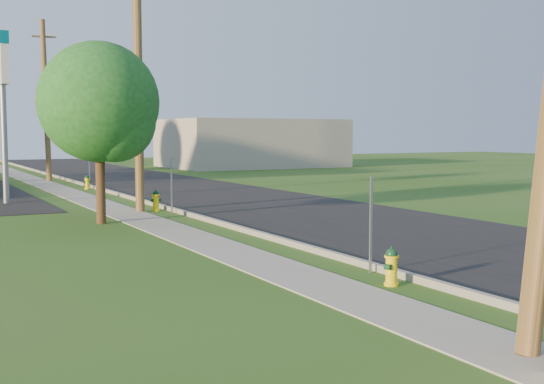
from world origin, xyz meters
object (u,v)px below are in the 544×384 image
object	(u,v)px
utility_pole_mid	(138,75)
tree_verge	(103,107)
hydrant_far	(87,182)
hydrant_mid	(156,200)
price_pylon	(2,69)
utility_pole_far	(46,100)
hydrant_near	(392,267)

from	to	relation	value
utility_pole_mid	tree_verge	size ratio (longest dim) A/B	1.70
hydrant_far	hydrant_mid	bearing A→B (deg)	-90.29
utility_pole_mid	price_pylon	distance (m)	6.76
utility_pole_mid	tree_verge	xyz separation A→B (m)	(-1.96, -2.54, -1.25)
utility_pole_mid	utility_pole_far	bearing A→B (deg)	90.00
price_pylon	hydrant_far	xyz separation A→B (m)	(4.58, 5.51, -5.07)
price_pylon	hydrant_far	bearing A→B (deg)	50.29
tree_verge	hydrant_near	bearing A→B (deg)	-77.77
utility_pole_mid	hydrant_near	xyz separation A→B (m)	(0.51, -13.93, -4.59)
hydrant_far	tree_verge	bearing A→B (deg)	-101.01
tree_verge	hydrant_far	distance (m)	14.20
price_pylon	hydrant_mid	world-z (taller)	price_pylon
hydrant_mid	hydrant_near	bearing A→B (deg)	-90.46
hydrant_near	tree_verge	bearing A→B (deg)	102.23
utility_pole_mid	hydrant_near	size ratio (longest dim) A/B	13.08
utility_pole_far	hydrant_mid	distance (m)	18.46
tree_verge	hydrant_far	size ratio (longest dim) A/B	7.70
utility_pole_far	hydrant_near	bearing A→B (deg)	-89.09
utility_pole_far	hydrant_mid	world-z (taller)	utility_pole_far
tree_verge	hydrant_mid	bearing A→B (deg)	45.41
utility_pole_far	hydrant_far	world-z (taller)	utility_pole_far
utility_pole_far	hydrant_near	distance (m)	32.24
hydrant_mid	hydrant_far	bearing A→B (deg)	89.71
hydrant_near	hydrant_far	xyz separation A→B (m)	(0.17, 24.94, -0.00)
tree_verge	hydrant_far	bearing A→B (deg)	78.99
utility_pole_mid	hydrant_near	bearing A→B (deg)	-87.91
utility_pole_mid	price_pylon	xyz separation A→B (m)	(-3.90, 5.50, 0.48)
utility_pole_far	hydrant_far	distance (m)	8.31
utility_pole_far	tree_verge	world-z (taller)	utility_pole_far
utility_pole_far	tree_verge	bearing A→B (deg)	-95.45
utility_pole_mid	price_pylon	size ratio (longest dim) A/B	1.43
utility_pole_far	price_pylon	distance (m)	13.11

